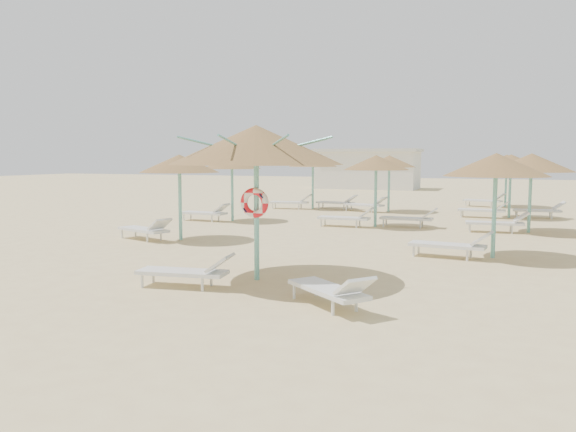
% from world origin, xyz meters
% --- Properties ---
extents(ground, '(120.00, 120.00, 0.00)m').
position_xyz_m(ground, '(0.00, 0.00, 0.00)').
color(ground, '#D4BE81').
rests_on(ground, ground).
extents(main_palapa, '(3.61, 3.61, 3.23)m').
position_xyz_m(main_palapa, '(-0.24, 0.07, 2.82)').
color(main_palapa, '#6AB7AC').
rests_on(main_palapa, ground).
extents(lounger_main_a, '(1.98, 0.83, 0.70)m').
position_xyz_m(lounger_main_a, '(-1.21, -1.08, 0.33)').
color(lounger_main_a, silver).
rests_on(lounger_main_a, ground).
extents(lounger_main_b, '(1.84, 1.65, 0.69)m').
position_xyz_m(lounger_main_b, '(1.88, -1.52, 0.33)').
color(lounger_main_b, silver).
rests_on(lounger_main_b, ground).
extents(palapa_field, '(19.36, 19.25, 2.72)m').
position_xyz_m(palapa_field, '(2.96, 10.87, 2.30)').
color(palapa_field, '#6AB7AC').
rests_on(palapa_field, ground).
extents(service_hut, '(8.40, 4.40, 3.25)m').
position_xyz_m(service_hut, '(-6.00, 35.00, 1.64)').
color(service_hut, silver).
rests_on(service_hut, ground).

